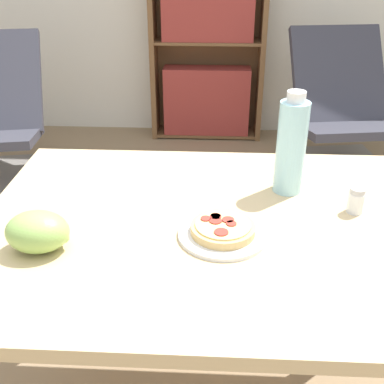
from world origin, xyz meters
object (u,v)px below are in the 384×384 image
at_px(grape_bunch, 37,232).
at_px(pizza_on_plate, 223,231).
at_px(salt_shaker, 356,200).
at_px(lounge_chair_far, 341,132).
at_px(bookshelf, 207,50).
at_px(drink_bottle, 291,146).

bearing_deg(grape_bunch, pizza_on_plate, 10.19).
height_order(pizza_on_plate, salt_shaker, salt_shaker).
height_order(grape_bunch, lounge_chair_far, lounge_chair_far).
bearing_deg(bookshelf, lounge_chair_far, -36.67).
xyz_separation_m(pizza_on_plate, bookshelf, (-0.09, 2.56, -0.12)).
distance_m(pizza_on_plate, bookshelf, 2.57).
relative_size(salt_shaker, lounge_chair_far, 0.08).
height_order(drink_bottle, salt_shaker, drink_bottle).
bearing_deg(grape_bunch, lounge_chair_far, 59.36).
height_order(pizza_on_plate, drink_bottle, drink_bottle).
relative_size(pizza_on_plate, drink_bottle, 0.75).
bearing_deg(drink_bottle, bookshelf, 96.78).
height_order(pizza_on_plate, lounge_chair_far, lounge_chair_far).
distance_m(grape_bunch, lounge_chair_far, 2.38).
bearing_deg(pizza_on_plate, salt_shaker, 20.83).
xyz_separation_m(lounge_chair_far, bookshelf, (-0.86, 0.64, 0.36)).
xyz_separation_m(pizza_on_plate, drink_bottle, (0.18, 0.24, 0.12)).
distance_m(pizza_on_plate, grape_bunch, 0.43).
xyz_separation_m(grape_bunch, drink_bottle, (0.60, 0.32, 0.09)).
bearing_deg(bookshelf, pizza_on_plate, -87.88).
distance_m(pizza_on_plate, drink_bottle, 0.33).
xyz_separation_m(drink_bottle, salt_shaker, (0.16, -0.11, -0.10)).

